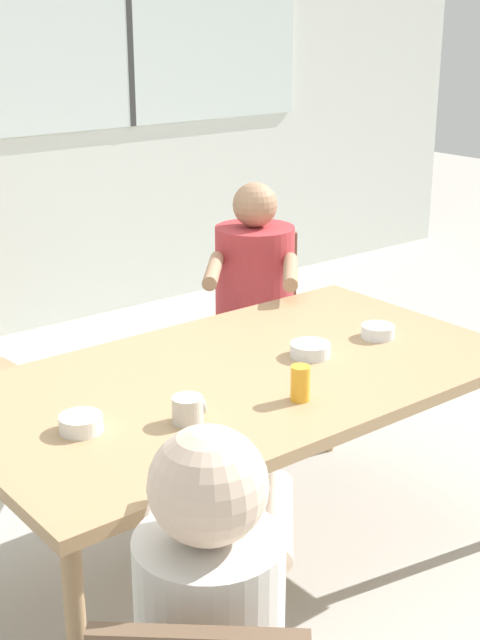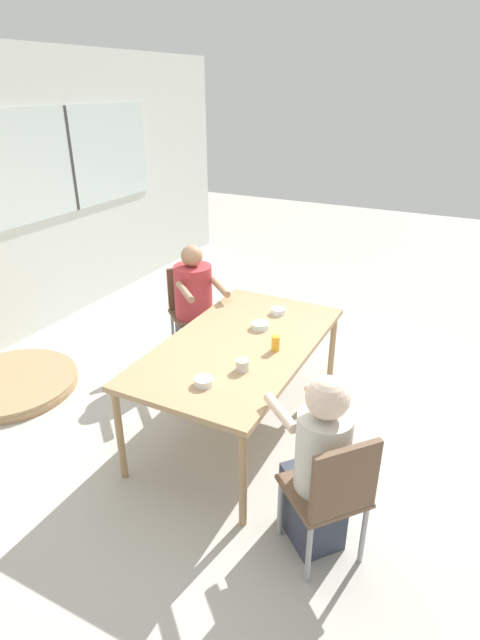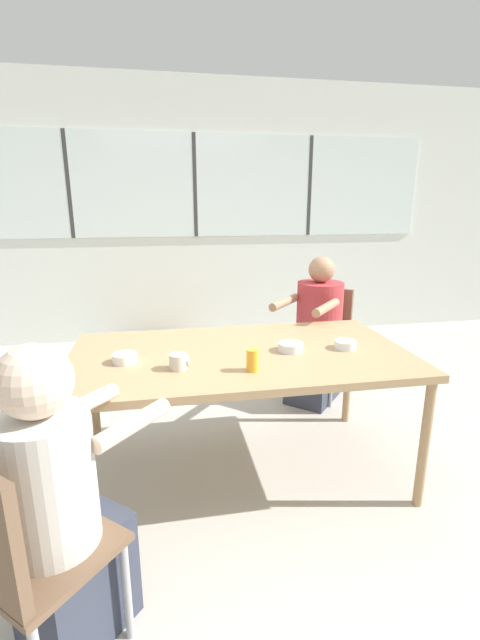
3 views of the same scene
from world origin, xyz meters
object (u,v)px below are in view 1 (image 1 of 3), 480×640
object	(u,v)px
bowl_cereal	(378,331)
bowl_fruit	(81,423)
bowl_white_shallow	(310,350)
chair_for_woman_green_shirt	(255,309)
coffee_mug	(188,409)
juice_glass	(300,383)
person_woman_green_shirt	(254,323)

from	to	relation	value
bowl_cereal	bowl_fruit	xyz separation A→B (m)	(-1.19, -0.00, 0.00)
bowl_cereal	bowl_white_shallow	bearing A→B (deg)	176.89
chair_for_woman_green_shirt	coffee_mug	size ratio (longest dim) A/B	9.09
juice_glass	bowl_white_shallow	xyz separation A→B (m)	(0.26, 0.24, -0.03)
bowl_white_shallow	person_woman_green_shirt	bearing A→B (deg)	61.21
coffee_mug	bowl_white_shallow	world-z (taller)	coffee_mug
coffee_mug	bowl_cereal	bearing A→B (deg)	8.55
bowl_white_shallow	bowl_cereal	distance (m)	0.31
person_woman_green_shirt	bowl_cereal	bearing A→B (deg)	120.53
chair_for_woman_green_shirt	coffee_mug	bearing A→B (deg)	85.73
bowl_fruit	coffee_mug	bearing A→B (deg)	-27.24
bowl_white_shallow	bowl_fruit	world-z (taller)	bowl_fruit
person_woman_green_shirt	bowl_cereal	xyz separation A→B (m)	(-0.18, -0.91, 0.26)
chair_for_woman_green_shirt	bowl_fruit	xyz separation A→B (m)	(-1.48, -1.04, 0.25)
bowl_fruit	chair_for_woman_green_shirt	bearing A→B (deg)	35.01
bowl_white_shallow	chair_for_woman_green_shirt	bearing A→B (deg)	59.37
coffee_mug	person_woman_green_shirt	bearing A→B (deg)	43.56
person_woman_green_shirt	coffee_mug	world-z (taller)	person_woman_green_shirt
person_woman_green_shirt	bowl_white_shallow	distance (m)	1.05
coffee_mug	juice_glass	size ratio (longest dim) A/B	0.87
bowl_fruit	bowl_white_shallow	bearing A→B (deg)	1.20
chair_for_woman_green_shirt	bowl_white_shallow	bearing A→B (deg)	101.06
coffee_mug	bowl_fruit	bearing A→B (deg)	152.76
chair_for_woman_green_shirt	coffee_mug	xyz separation A→B (m)	(-1.22, -1.18, 0.27)
juice_glass	bowl_cereal	size ratio (longest dim) A/B	0.92
bowl_cereal	chair_for_woman_green_shirt	bearing A→B (deg)	74.23
coffee_mug	bowl_white_shallow	bearing A→B (deg)	14.27
person_woman_green_shirt	coffee_mug	xyz separation A→B (m)	(-1.10, -1.05, 0.28)
person_woman_green_shirt	chair_for_woman_green_shirt	bearing A→B (deg)	-90.00
bowl_cereal	bowl_fruit	world-z (taller)	bowl_fruit
juice_glass	bowl_fruit	world-z (taller)	juice_glass
coffee_mug	bowl_fruit	world-z (taller)	coffee_mug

